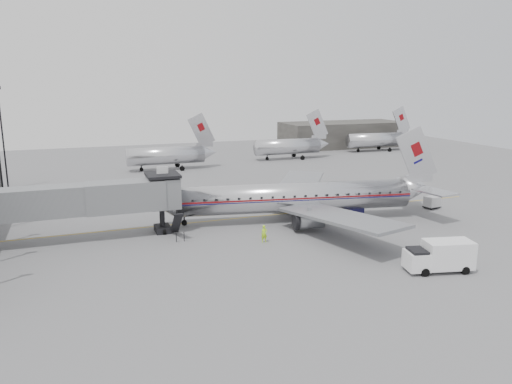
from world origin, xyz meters
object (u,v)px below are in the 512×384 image
at_px(baggage_cart_navy, 354,210).
at_px(baggage_cart_white, 432,202).
at_px(service_van, 440,256).
at_px(ramp_worker, 264,234).
at_px(airliner, 300,197).

xyz_separation_m(baggage_cart_navy, baggage_cart_white, (11.44, 0.00, -0.03)).
relative_size(service_van, baggage_cart_navy, 2.93).
relative_size(service_van, ramp_worker, 3.41).
height_order(airliner, baggage_cart_white, airliner).
bearing_deg(ramp_worker, service_van, -43.74).
bearing_deg(ramp_worker, baggage_cart_white, 16.42).
bearing_deg(service_van, ramp_worker, 145.02).
relative_size(airliner, ramp_worker, 19.21).
distance_m(baggage_cart_navy, ramp_worker, 14.85).
xyz_separation_m(baggage_cart_white, ramp_worker, (-25.23, -5.49, 0.09)).
height_order(airliner, service_van, airliner).
xyz_separation_m(airliner, baggage_cart_white, (18.33, -0.88, -1.93)).
bearing_deg(baggage_cart_white, service_van, -138.36).
relative_size(service_van, baggage_cart_white, 2.81).
xyz_separation_m(airliner, baggage_cart_navy, (6.89, -0.88, -1.90)).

